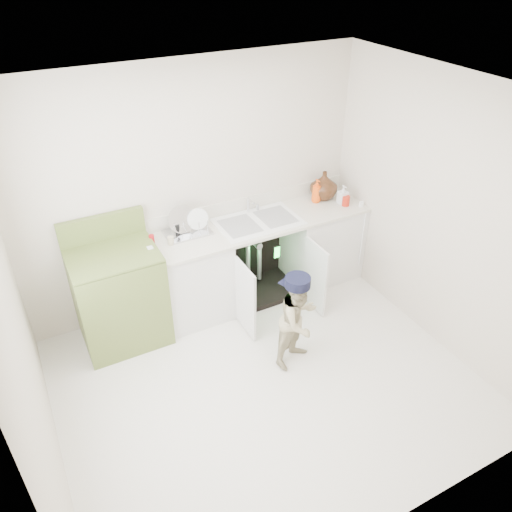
{
  "coord_description": "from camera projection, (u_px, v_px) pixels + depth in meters",
  "views": [
    {
      "loc": [
        -1.52,
        -2.71,
        3.39
      ],
      "look_at": [
        0.26,
        0.7,
        0.86
      ],
      "focal_mm": 35.0,
      "sensor_mm": 36.0,
      "label": 1
    }
  ],
  "objects": [
    {
      "name": "ground",
      "position": [
        266.0,
        382.0,
        4.45
      ],
      "size": [
        3.5,
        3.5,
        0.0
      ],
      "primitive_type": "plane",
      "color": "beige",
      "rests_on": "ground"
    },
    {
      "name": "room_shell",
      "position": [
        268.0,
        267.0,
        3.77
      ],
      "size": [
        6.0,
        5.5,
        1.26
      ],
      "color": "beige",
      "rests_on": "ground"
    },
    {
      "name": "counter_run",
      "position": [
        260.0,
        256.0,
        5.31
      ],
      "size": [
        2.44,
        1.02,
        1.21
      ],
      "color": "silver",
      "rests_on": "ground"
    },
    {
      "name": "avocado_stove",
      "position": [
        119.0,
        295.0,
        4.69
      ],
      "size": [
        0.79,
        0.65,
        1.22
      ],
      "color": "olive",
      "rests_on": "ground"
    },
    {
      "name": "repair_worker",
      "position": [
        299.0,
        319.0,
        4.44
      ],
      "size": [
        0.55,
        0.98,
        0.94
      ],
      "rotation": [
        0.0,
        0.0,
        0.36
      ],
      "color": "#BCAF87",
      "rests_on": "ground"
    }
  ]
}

